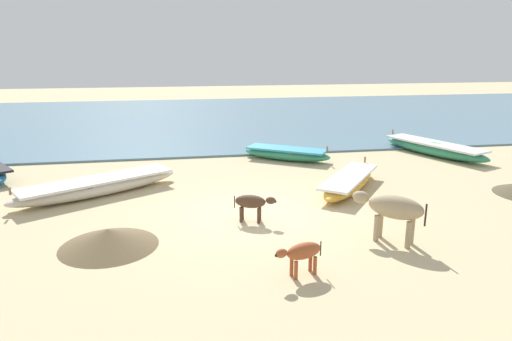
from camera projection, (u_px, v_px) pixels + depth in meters
ground at (254, 213)px, 11.50m from camera, size 80.00×80.00×0.00m
sea_water at (208, 118)px, 26.90m from camera, size 60.00×20.00×0.08m
fishing_boat_0 at (434, 148)px, 17.63m from camera, size 2.64×4.66×0.70m
fishing_boat_3 at (287, 153)px, 16.88m from camera, size 3.29×2.59×0.65m
fishing_boat_4 at (349, 182)px, 13.34m from camera, size 3.00×3.52×0.63m
fishing_boat_5 at (98, 186)px, 12.84m from camera, size 4.67×3.32×0.68m
cow_adult_dun at (393, 209)px, 9.59m from camera, size 1.37×1.31×1.05m
calf_near_dark at (252, 203)px, 10.80m from camera, size 1.00×0.55×0.67m
calf_far_rust at (302, 253)px, 8.21m from camera, size 0.96×0.47×0.64m
debris_pile_1 at (108, 238)px, 9.50m from camera, size 2.54×2.54×0.39m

